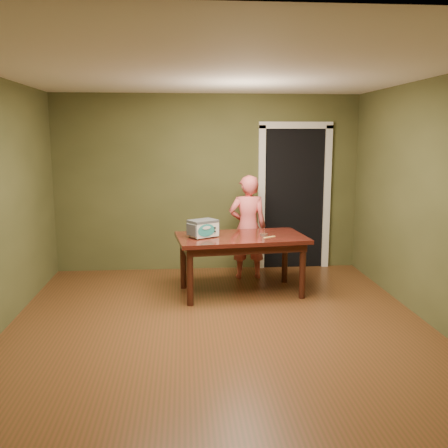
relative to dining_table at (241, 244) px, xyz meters
name	(u,v)px	position (x,y,z in m)	size (l,w,h in m)	color
floor	(220,331)	(-0.36, -1.25, -0.65)	(5.00, 5.00, 0.00)	brown
room_shell	(220,166)	(-0.36, -1.25, 1.06)	(4.52, 5.02, 2.61)	brown
doorway	(290,197)	(0.94, 1.53, 0.41)	(1.10, 0.66, 2.25)	black
dining_table	(241,244)	(0.00, 0.00, 0.00)	(1.69, 1.08, 0.75)	#34130B
toy_oven	(203,228)	(-0.48, -0.04, 0.22)	(0.41, 0.37, 0.22)	#4C4F54
baking_pan	(264,234)	(0.29, 0.02, 0.11)	(0.10, 0.10, 0.02)	silver
spatula	(270,237)	(0.34, -0.12, 0.10)	(0.18, 0.03, 0.01)	#FADF6D
child	(248,227)	(0.18, 0.71, 0.08)	(0.53, 0.35, 1.46)	#F16364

